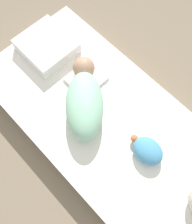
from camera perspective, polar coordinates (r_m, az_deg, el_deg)
ground_plane at (r=1.62m, az=2.24°, el=-3.43°), size 12.00×12.00×0.00m
bed_mattress at (r=1.55m, az=2.33°, el=-2.61°), size 1.59×0.77×0.14m
burp_cloth at (r=1.59m, az=-2.19°, el=7.27°), size 0.19×0.20×0.02m
swaddled_baby at (r=1.45m, az=-2.55°, el=2.68°), size 0.47×0.44×0.17m
pillow at (r=1.71m, az=-10.69°, el=13.91°), size 0.32×0.29×0.08m
turtle_plush at (r=1.42m, az=11.14°, el=-8.18°), size 0.20×0.13×0.09m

